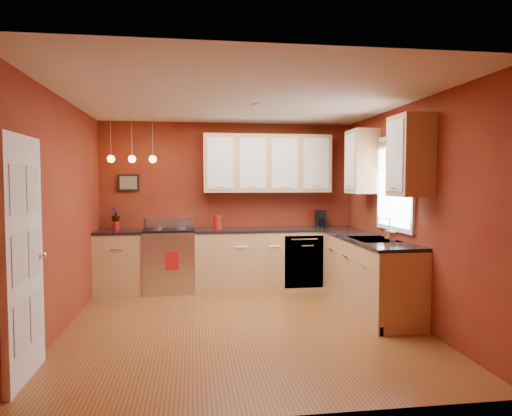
{
  "coord_description": "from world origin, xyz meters",
  "views": [
    {
      "loc": [
        -0.56,
        -5.19,
        1.66
      ],
      "look_at": [
        0.29,
        1.0,
        1.3
      ],
      "focal_mm": 32.0,
      "sensor_mm": 36.0,
      "label": 1
    }
  ],
  "objects": [
    {
      "name": "flowers",
      "position": [
        -1.72,
        1.88,
        1.17
      ],
      "size": [
        0.16,
        0.16,
        0.22
      ],
      "primitive_type": "imported",
      "rotation": [
        0.0,
        0.0,
        0.37
      ],
      "color": "#A81212",
      "rests_on": "red_vase"
    },
    {
      "name": "upper_cabinets_back",
      "position": [
        0.6,
        1.93,
        1.95
      ],
      "size": [
        2.0,
        0.35,
        0.9
      ],
      "primitive_type": "cube",
      "color": "tan",
      "rests_on": "wall_back"
    },
    {
      "name": "gas_range",
      "position": [
        -0.92,
        1.8,
        0.48
      ],
      "size": [
        0.76,
        0.64,
        1.11
      ],
      "color": "silver",
      "rests_on": "floor"
    },
    {
      "name": "ceiling",
      "position": [
        0.0,
        0.0,
        2.6
      ],
      "size": [
        4.0,
        4.2,
        0.02
      ],
      "primitive_type": "cube",
      "color": "beige",
      "rests_on": "wall_back"
    },
    {
      "name": "wall_picture",
      "position": [
        -1.55,
        2.08,
        1.65
      ],
      "size": [
        0.32,
        0.03,
        0.26
      ],
      "primitive_type": "cube",
      "color": "black",
      "rests_on": "wall_back"
    },
    {
      "name": "soap_pump",
      "position": [
        1.79,
        0.0,
        1.04
      ],
      "size": [
        0.12,
        0.12,
        0.21
      ],
      "primitive_type": "imported",
      "rotation": [
        0.0,
        0.0,
        0.37
      ],
      "color": "white",
      "rests_on": "counter_right"
    },
    {
      "name": "upper_cabinets_right",
      "position": [
        1.82,
        0.32,
        1.95
      ],
      "size": [
        0.35,
        1.95,
        0.9
      ],
      "primitive_type": "cube",
      "color": "tan",
      "rests_on": "wall_right"
    },
    {
      "name": "wall_front",
      "position": [
        0.0,
        -2.1,
        1.3
      ],
      "size": [
        4.0,
        0.02,
        2.6
      ],
      "primitive_type": "cube",
      "color": "maroon",
      "rests_on": "floor"
    },
    {
      "name": "window",
      "position": [
        1.97,
        0.3,
        1.69
      ],
      "size": [
        0.06,
        1.02,
        1.22
      ],
      "color": "white",
      "rests_on": "wall_right"
    },
    {
      "name": "wall_right",
      "position": [
        2.0,
        0.0,
        1.3
      ],
      "size": [
        0.02,
        4.2,
        2.6
      ],
      "primitive_type": "cube",
      "color": "maroon",
      "rests_on": "floor"
    },
    {
      "name": "base_cabinets_back_right",
      "position": [
        0.73,
        1.8,
        0.45
      ],
      "size": [
        2.54,
        0.6,
        0.9
      ],
      "primitive_type": "cube",
      "color": "tan",
      "rests_on": "floor"
    },
    {
      "name": "red_canister",
      "position": [
        -0.19,
        1.84,
        1.04
      ],
      "size": [
        0.13,
        0.13,
        0.2
      ],
      "color": "#A81212",
      "rests_on": "counter_back_right"
    },
    {
      "name": "counter_right",
      "position": [
        1.7,
        0.45,
        0.92
      ],
      "size": [
        0.62,
        2.1,
        0.04
      ],
      "primitive_type": "cube",
      "color": "black",
      "rests_on": "base_cabinets_right"
    },
    {
      "name": "base_cabinets_back_left",
      "position": [
        -1.65,
        1.8,
        0.45
      ],
      "size": [
        0.7,
        0.6,
        0.9
      ],
      "primitive_type": "cube",
      "color": "tan",
      "rests_on": "floor"
    },
    {
      "name": "coffee_maker",
      "position": [
        1.48,
        1.94,
        1.06
      ],
      "size": [
        0.22,
        0.21,
        0.26
      ],
      "rotation": [
        0.0,
        0.0,
        -0.28
      ],
      "color": "black",
      "rests_on": "counter_back_right"
    },
    {
      "name": "counter_back_right",
      "position": [
        0.73,
        1.8,
        0.92
      ],
      "size": [
        2.54,
        0.62,
        0.04
      ],
      "primitive_type": "cube",
      "color": "black",
      "rests_on": "base_cabinets_back_right"
    },
    {
      "name": "base_cabinets_right",
      "position": [
        1.7,
        0.45,
        0.45
      ],
      "size": [
        0.6,
        2.1,
        0.9
      ],
      "primitive_type": "cube",
      "color": "tan",
      "rests_on": "floor"
    },
    {
      "name": "floor",
      "position": [
        0.0,
        0.0,
        0.0
      ],
      "size": [
        4.2,
        4.2,
        0.0
      ],
      "primitive_type": "plane",
      "color": "brown",
      "rests_on": "ground"
    },
    {
      "name": "counter_back_left",
      "position": [
        -1.65,
        1.8,
        0.92
      ],
      "size": [
        0.7,
        0.62,
        0.04
      ],
      "primitive_type": "cube",
      "color": "black",
      "rests_on": "base_cabinets_back_left"
    },
    {
      "name": "wall_back",
      "position": [
        0.0,
        2.1,
        1.3
      ],
      "size": [
        4.0,
        0.02,
        2.6
      ],
      "primitive_type": "cube",
      "color": "maroon",
      "rests_on": "floor"
    },
    {
      "name": "red_vase",
      "position": [
        -1.72,
        1.88,
        1.01
      ],
      "size": [
        0.09,
        0.09,
        0.14
      ],
      "primitive_type": "cylinder",
      "color": "#A81212",
      "rests_on": "counter_back_left"
    },
    {
      "name": "pendant_lights",
      "position": [
        -1.45,
        1.75,
        2.01
      ],
      "size": [
        0.71,
        0.11,
        0.66
      ],
      "color": "gray",
      "rests_on": "ceiling"
    },
    {
      "name": "sink",
      "position": [
        1.7,
        0.3,
        0.92
      ],
      "size": [
        0.5,
        0.7,
        0.33
      ],
      "color": "gray",
      "rests_on": "counter_right"
    },
    {
      "name": "dishwasher_front",
      "position": [
        1.1,
        1.51,
        0.45
      ],
      "size": [
        0.6,
        0.02,
        0.8
      ],
      "primitive_type": "cube",
      "color": "silver",
      "rests_on": "base_cabinets_back_right"
    },
    {
      "name": "door_left_wall",
      "position": [
        -1.97,
        -1.2,
        1.03
      ],
      "size": [
        0.12,
        0.82,
        2.05
      ],
      "color": "white",
      "rests_on": "floor"
    },
    {
      "name": "dish_towel",
      "position": [
        -0.87,
        1.47,
        0.52
      ],
      "size": [
        0.2,
        0.01,
        0.27
      ],
      "primitive_type": "cube",
      "color": "#A81212",
      "rests_on": "gas_range"
    },
    {
      "name": "wall_left",
      "position": [
        -2.0,
        0.0,
        1.3
      ],
      "size": [
        0.02,
        4.2,
        2.6
      ],
      "primitive_type": "cube",
      "color": "maroon",
      "rests_on": "floor"
    }
  ]
}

